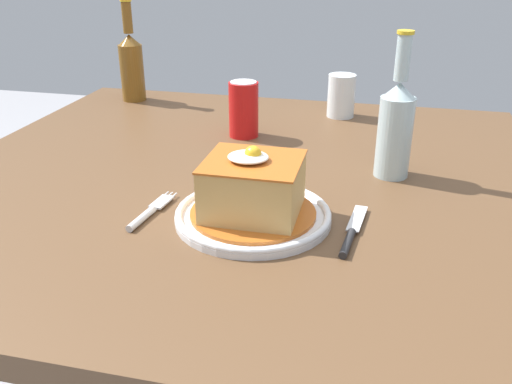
{
  "coord_description": "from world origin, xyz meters",
  "views": [
    {
      "loc": [
        0.25,
        -0.94,
        1.15
      ],
      "look_at": [
        0.07,
        -0.16,
        0.78
      ],
      "focal_mm": 38.76,
      "sensor_mm": 36.0,
      "label": 1
    }
  ],
  "objects": [
    {
      "name": "beer_bottle_clear",
      "position": [
        0.28,
        0.05,
        0.84
      ],
      "size": [
        0.06,
        0.06,
        0.27
      ],
      "color": "#ADC6CC",
      "rests_on": "dining_table"
    },
    {
      "name": "beer_bottle_amber",
      "position": [
        -0.42,
        0.44,
        0.84
      ],
      "size": [
        0.06,
        0.06,
        0.27
      ],
      "color": "brown",
      "rests_on": "dining_table"
    },
    {
      "name": "fork",
      "position": [
        -0.1,
        -0.21,
        0.75
      ],
      "size": [
        0.03,
        0.14,
        0.01
      ],
      "color": "silver",
      "rests_on": "dining_table"
    },
    {
      "name": "dining_table",
      "position": [
        0.0,
        0.0,
        0.64
      ],
      "size": [
        1.15,
        1.1,
        0.74
      ],
      "color": "brown",
      "rests_on": "ground_plane"
    },
    {
      "name": "main_plate",
      "position": [
        0.07,
        -0.18,
        0.75
      ],
      "size": [
        0.25,
        0.25,
        0.02
      ],
      "color": "white",
      "rests_on": "dining_table"
    },
    {
      "name": "soda_can",
      "position": [
        -0.05,
        0.21,
        0.81
      ],
      "size": [
        0.07,
        0.07,
        0.12
      ],
      "color": "red",
      "rests_on": "dining_table"
    },
    {
      "name": "drinking_glass",
      "position": [
        0.15,
        0.42,
        0.79
      ],
      "size": [
        0.07,
        0.07,
        0.1
      ],
      "color": "silver",
      "rests_on": "dining_table"
    },
    {
      "name": "knife",
      "position": [
        0.22,
        -0.21,
        0.75
      ],
      "size": [
        0.03,
        0.17,
        0.01
      ],
      "color": "#262628",
      "rests_on": "dining_table"
    },
    {
      "name": "sandwich_meal",
      "position": [
        0.07,
        -0.18,
        0.8
      ],
      "size": [
        0.2,
        0.2,
        0.11
      ],
      "color": "#B75B1E",
      "rests_on": "main_plate"
    }
  ]
}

